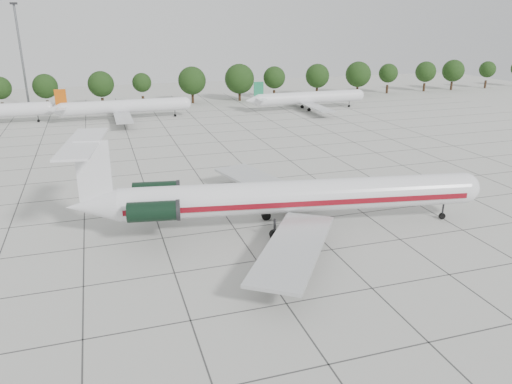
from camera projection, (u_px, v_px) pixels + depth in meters
ground at (235, 229)px, 55.50m from camera, size 260.00×260.00×0.00m
apron_joints at (206, 187)px, 68.96m from camera, size 170.00×170.00×0.02m
main_airliner at (276, 197)px, 54.32m from camera, size 45.39×35.44×10.72m
ground_crew at (417, 191)px, 64.65m from camera, size 0.73×0.55×1.79m
bg_airliner_c at (124, 107)px, 112.87m from camera, size 28.24×27.20×7.40m
bg_airliner_d at (309, 98)px, 124.87m from camera, size 28.24×27.20×7.40m
tree_line at (101, 84)px, 126.45m from camera, size 249.86×8.44×10.22m
floodlight_mast at (21, 50)px, 124.69m from camera, size 1.60×1.60×25.45m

